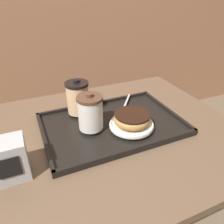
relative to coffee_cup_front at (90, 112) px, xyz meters
name	(u,v)px	position (x,y,z in m)	size (l,w,h in m)	color
cafe_table	(112,162)	(0.08, -0.02, -0.25)	(0.96, 0.80, 0.71)	brown
serving_tray	(112,125)	(0.09, 0.01, -0.08)	(0.52, 0.36, 0.02)	black
coffee_cup_front	(90,112)	(0.00, 0.00, 0.00)	(0.09, 0.09, 0.14)	white
coffee_cup_rear	(78,97)	(-0.01, 0.13, 0.00)	(0.09, 0.09, 0.14)	#E0B784
plate_with_chocolate_donut	(131,124)	(0.14, -0.05, -0.06)	(0.16, 0.16, 0.01)	white
donut_chocolate_glazed	(132,118)	(0.14, -0.05, -0.03)	(0.13, 0.13, 0.04)	tan
spoon	(124,106)	(0.18, 0.09, -0.06)	(0.11, 0.14, 0.01)	silver
napkin_dispenser	(9,160)	(-0.27, -0.11, -0.03)	(0.10, 0.08, 0.12)	#B7B7BC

